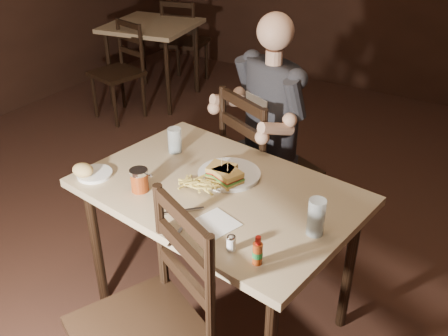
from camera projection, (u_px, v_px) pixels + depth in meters
The scene contains 23 objects.
room_shell at pixel (197, 44), 2.03m from camera, with size 7.00×7.00×7.00m.
main_table at pixel (218, 202), 2.29m from camera, with size 1.34×0.99×0.77m.
bg_table at pixel (152, 33), 4.86m from camera, with size 0.92×0.92×0.77m.
chair_far at pixel (270, 169), 2.94m from camera, with size 0.46×0.50×1.00m, color black, non-canonical shape.
chair_near at pixel (139, 333), 1.89m from camera, with size 0.46×0.50×0.99m, color black, non-canonical shape.
bg_chair_far at pixel (186, 42), 5.37m from camera, with size 0.42×0.46×0.92m, color black, non-canonical shape.
bg_chair_near at pixel (116, 73), 4.57m from camera, with size 0.40×0.44×0.87m, color black, non-canonical shape.
diner at pixel (267, 97), 2.68m from camera, with size 0.51×0.40×0.89m, color #2A2A2F, non-canonical shape.
dinner_plate at pixel (229, 175), 2.34m from camera, with size 0.29×0.29×0.02m, color white.
sandwich_left at pixel (222, 168), 2.28m from camera, with size 0.12×0.10×0.10m, color #D8B05D, non-canonical shape.
sandwich_right at pixel (228, 173), 2.24m from camera, with size 0.12×0.10×0.10m, color #D8B05D, non-canonical shape.
fries_pile at pixel (198, 183), 2.22m from camera, with size 0.22×0.16×0.04m, color #D6BD51, non-canonical shape.
ketchup_dollop at pixel (229, 179), 2.28m from camera, with size 0.04×0.04×0.01m, color maroon.
glass_left at pixel (175, 140), 2.52m from camera, with size 0.07×0.07×0.13m, color silver.
glass_right at pixel (316, 217), 1.93m from camera, with size 0.07×0.07×0.16m, color silver.
hot_sauce at pixel (258, 250), 1.78m from camera, with size 0.04×0.04×0.12m, color maroon, non-canonical shape.
salt_shaker at pixel (231, 243), 1.86m from camera, with size 0.04×0.04×0.06m, color white, non-canonical shape.
syrup_dispenser at pixel (139, 180), 2.21m from camera, with size 0.08×0.08×0.11m, color maroon, non-canonical shape.
napkin at pixel (216, 223), 2.02m from camera, with size 0.16×0.15×0.00m, color white.
knife at pixel (180, 231), 1.97m from camera, with size 0.01×0.21×0.00m, color silver.
fork at pixel (183, 211), 2.09m from camera, with size 0.01×0.18×0.01m, color silver.
side_plate at pixel (95, 175), 2.34m from camera, with size 0.16×0.16×0.01m, color white.
bread_roll at pixel (83, 170), 2.31m from camera, with size 0.11×0.09×0.06m, color tan.
Camera 1 is at (1.14, -1.65, 1.98)m, focal length 40.00 mm.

